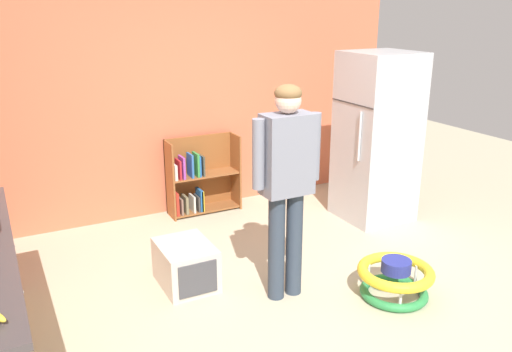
{
  "coord_description": "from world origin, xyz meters",
  "views": [
    {
      "loc": [
        -1.91,
        -3.1,
        2.23
      ],
      "look_at": [
        -0.14,
        0.33,
        0.98
      ],
      "focal_mm": 37.1,
      "sensor_mm": 36.0,
      "label": 1
    }
  ],
  "objects_px": {
    "bookshelf": "(198,180)",
    "standing_person": "(287,175)",
    "refrigerator": "(377,138)",
    "pet_carrier": "(186,265)",
    "baby_walker": "(395,279)"
  },
  "relations": [
    {
      "from": "refrigerator",
      "to": "baby_walker",
      "type": "distance_m",
      "value": 1.86
    },
    {
      "from": "bookshelf",
      "to": "pet_carrier",
      "type": "height_order",
      "value": "bookshelf"
    },
    {
      "from": "bookshelf",
      "to": "standing_person",
      "type": "height_order",
      "value": "standing_person"
    },
    {
      "from": "pet_carrier",
      "to": "bookshelf",
      "type": "bearing_deg",
      "value": 64.86
    },
    {
      "from": "pet_carrier",
      "to": "refrigerator",
      "type": "bearing_deg",
      "value": 11.66
    },
    {
      "from": "standing_person",
      "to": "pet_carrier",
      "type": "bearing_deg",
      "value": 141.39
    },
    {
      "from": "refrigerator",
      "to": "standing_person",
      "type": "bearing_deg",
      "value": -149.5
    },
    {
      "from": "refrigerator",
      "to": "pet_carrier",
      "type": "xyz_separation_m",
      "value": [
        -2.34,
        -0.48,
        -0.71
      ]
    },
    {
      "from": "baby_walker",
      "to": "bookshelf",
      "type": "bearing_deg",
      "value": 106.28
    },
    {
      "from": "baby_walker",
      "to": "pet_carrier",
      "type": "bearing_deg",
      "value": 146.14
    },
    {
      "from": "refrigerator",
      "to": "pet_carrier",
      "type": "height_order",
      "value": "refrigerator"
    },
    {
      "from": "baby_walker",
      "to": "refrigerator",
      "type": "bearing_deg",
      "value": 56.87
    },
    {
      "from": "pet_carrier",
      "to": "baby_walker",
      "type": "bearing_deg",
      "value": -33.86
    },
    {
      "from": "refrigerator",
      "to": "baby_walker",
      "type": "xyz_separation_m",
      "value": [
        -0.93,
        -1.43,
        -0.73
      ]
    },
    {
      "from": "bookshelf",
      "to": "baby_walker",
      "type": "distance_m",
      "value": 2.54
    }
  ]
}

